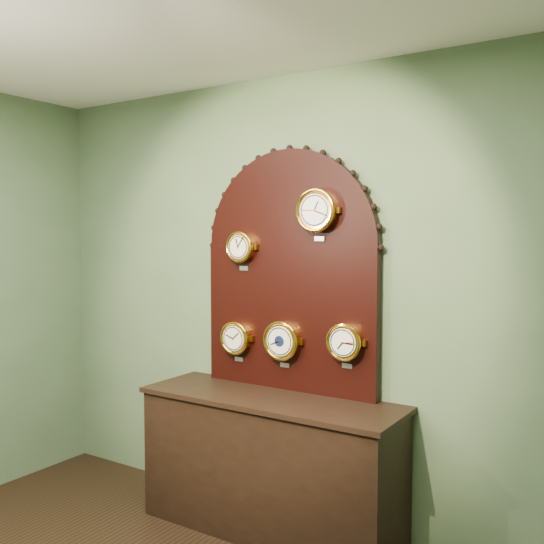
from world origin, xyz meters
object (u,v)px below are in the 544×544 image
Objects in this scene: shop_counter at (270,466)px; barometer at (282,341)px; arabic_clock at (317,211)px; roman_clock at (241,247)px; hygrometer at (236,338)px; display_board at (289,263)px; tide_clock at (345,342)px.

barometer is (-0.01, 0.15, 0.75)m from shop_counter.
roman_clock is at bearing 179.85° from arabic_clock.
barometer is (0.35, -0.00, 0.02)m from hygrometer.
barometer is at bearing -0.24° from roman_clock.
hygrometer is (-0.37, 0.15, 0.73)m from shop_counter.
tide_clock is (0.42, -0.07, -0.45)m from display_board.
display_board is at bearing 10.31° from hygrometer.
display_board reaches higher than barometer.
hygrometer is at bearing 179.86° from barometer.
display_board reaches higher than hygrometer.
shop_counter is 6.31× the size of roman_clock.
hygrometer is at bearing -179.37° from roman_clock.
barometer is at bearing -179.90° from tide_clock.
hygrometer reaches higher than shop_counter.
display_board reaches higher than arabic_clock.
barometer is (0.31, -0.00, -0.58)m from roman_clock.
barometer is at bearing 179.96° from arabic_clock.
display_board is 5.59× the size of tide_clock.
roman_clock is at bearing 0.63° from hygrometer.
roman_clock reaches higher than barometer.
roman_clock is 0.60m from arabic_clock.
hygrometer is 0.99× the size of tide_clock.
roman_clock is 0.85× the size of barometer.
arabic_clock is 1.15× the size of hygrometer.
display_board is 0.62m from hygrometer.
display_board is 5.11× the size of barometer.
hygrometer is 0.35m from barometer.
hygrometer is 0.90× the size of barometer.
shop_counter is 0.76m from barometer.
hygrometer is (-0.37, -0.07, -0.50)m from display_board.
arabic_clock reaches higher than roman_clock.
shop_counter is 0.83m from hygrometer.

